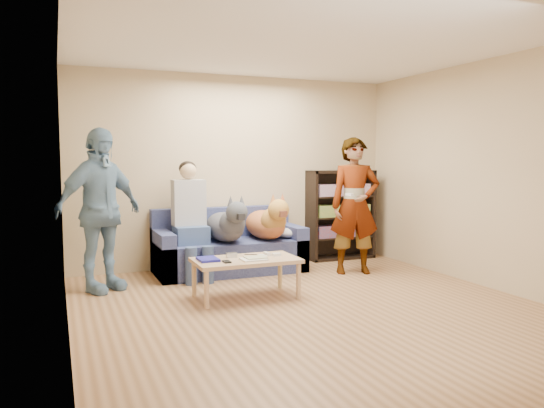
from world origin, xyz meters
name	(u,v)px	position (x,y,z in m)	size (l,w,h in m)	color
ground	(319,312)	(0.00, 0.00, 0.00)	(5.00, 5.00, 0.00)	brown
ceiling	(321,36)	(0.00, 0.00, 2.60)	(5.00, 5.00, 0.00)	white
wall_back	(236,171)	(0.00, 2.50, 1.30)	(4.50, 4.50, 0.00)	tan
wall_left	(64,181)	(-2.25, 0.00, 1.30)	(5.00, 5.00, 0.00)	tan
wall_right	(502,174)	(2.25, 0.00, 1.30)	(5.00, 5.00, 0.00)	tan
blanket	(289,233)	(0.54, 1.92, 0.49)	(0.36, 0.30, 0.12)	#A4A3A8
person_standing_right	(355,206)	(1.23, 1.39, 0.87)	(0.64, 0.42, 1.74)	gray
person_standing_left	(99,210)	(-1.88, 1.65, 0.91)	(1.06, 0.44, 1.82)	#7095B4
held_controller	(349,194)	(1.03, 1.19, 1.03)	(0.04, 0.12, 0.03)	silver
notebook_blue	(208,259)	(-0.87, 0.82, 0.43)	(0.20, 0.26, 0.03)	navy
papers	(254,259)	(-0.42, 0.67, 0.43)	(0.26, 0.20, 0.01)	silver
magazine	(256,257)	(-0.39, 0.69, 0.44)	(0.22, 0.17, 0.01)	#AAA988
camera_silver	(232,255)	(-0.59, 0.89, 0.45)	(0.11, 0.06, 0.05)	#AAABAF
controller_a	(267,254)	(-0.19, 0.87, 0.43)	(0.04, 0.13, 0.03)	silver
controller_b	(276,254)	(-0.11, 0.79, 0.43)	(0.09, 0.06, 0.03)	white
headphone_cup_a	(264,257)	(-0.27, 0.75, 0.43)	(0.07, 0.07, 0.02)	silver
headphone_cup_b	(261,255)	(-0.27, 0.83, 0.43)	(0.07, 0.07, 0.02)	silver
pen_orange	(249,261)	(-0.49, 0.61, 0.42)	(0.01, 0.01, 0.14)	orange
pen_black	(251,254)	(-0.35, 0.95, 0.42)	(0.01, 0.01, 0.14)	black
wallet	(227,262)	(-0.72, 0.65, 0.43)	(0.07, 0.12, 0.01)	black
sofa	(228,250)	(-0.25, 2.10, 0.28)	(1.90, 0.85, 0.82)	#515B93
person_seated	(191,215)	(-0.78, 1.97, 0.77)	(0.40, 0.73, 1.47)	#455E99
dog_gray	(227,225)	(-0.34, 1.87, 0.64)	(0.43, 1.26, 0.62)	#4A4B54
dog_tan	(268,222)	(0.22, 1.88, 0.65)	(0.43, 1.18, 0.63)	#B86038
coffee_table	(246,263)	(-0.47, 0.77, 0.37)	(1.10, 0.60, 0.42)	tan
bookshelf	(340,213)	(1.55, 2.33, 0.68)	(1.00, 0.34, 1.30)	black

